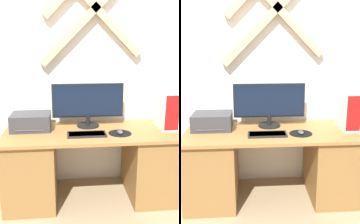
# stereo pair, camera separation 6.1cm
# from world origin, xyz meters

# --- Properties ---
(ground_plane) EXTENTS (12.00, 12.00, 0.00)m
(ground_plane) POSITION_xyz_m (0.00, 0.00, 0.00)
(ground_plane) COLOR #9E8966
(wall_back) EXTENTS (6.40, 0.13, 2.70)m
(wall_back) POSITION_xyz_m (-0.01, 0.77, 1.37)
(wall_back) COLOR white
(wall_back) RESTS_ON ground_plane
(desk) EXTENTS (1.78, 0.72, 0.74)m
(desk) POSITION_xyz_m (0.00, 0.36, 0.38)
(desk) COLOR olive
(desk) RESTS_ON ground_plane
(monitor) EXTENTS (0.75, 0.24, 0.46)m
(monitor) POSITION_xyz_m (-0.03, 0.53, 0.99)
(monitor) COLOR black
(monitor) RESTS_ON desk
(keyboard) EXTENTS (0.37, 0.17, 0.02)m
(keyboard) POSITION_xyz_m (-0.07, 0.23, 0.75)
(keyboard) COLOR black
(keyboard) RESTS_ON desk
(mousepad) EXTENTS (0.23, 0.23, 0.00)m
(mousepad) POSITION_xyz_m (0.26, 0.26, 0.74)
(mousepad) COLOR black
(mousepad) RESTS_ON desk
(mouse) EXTENTS (0.05, 0.10, 0.03)m
(mouse) POSITION_xyz_m (0.26, 0.24, 0.75)
(mouse) COLOR #4C4C51
(mouse) RESTS_ON mousepad
(computer_tower) EXTENTS (0.16, 0.32, 0.39)m
(computer_tower) POSITION_xyz_m (0.77, 0.40, 0.93)
(computer_tower) COLOR white
(computer_tower) RESTS_ON desk
(printer) EXTENTS (0.39, 0.31, 0.17)m
(printer) POSITION_xyz_m (-0.62, 0.48, 0.82)
(printer) COLOR #38383D
(printer) RESTS_ON desk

